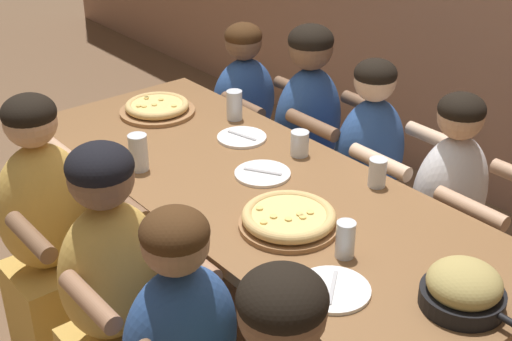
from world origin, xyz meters
The scene contains 18 objects.
dining_table centered at (0.00, 0.00, 0.70)m, with size 2.17×0.83×0.78m.
pizza_board_main centered at (0.31, -0.11, 0.82)m, with size 0.34×0.34×0.06m.
pizza_board_second centered at (-0.78, 0.06, 0.81)m, with size 0.34×0.34×0.05m.
skillet_bowl centered at (0.92, -0.01, 0.84)m, with size 0.35×0.24×0.14m.
empty_plate_a centered at (-0.03, 0.06, 0.79)m, with size 0.21×0.21×0.02m.
empty_plate_b centered at (0.65, -0.24, 0.79)m, with size 0.22×0.22×0.02m.
empty_plate_c centered at (-0.33, 0.19, 0.79)m, with size 0.21×0.21×0.02m.
drinking_glass_a centered at (0.30, 0.33, 0.84)m, with size 0.07×0.07×0.11m.
drinking_glass_b centered at (-0.37, -0.28, 0.85)m, with size 0.07×0.07×0.14m.
drinking_glass_c centered at (-0.51, 0.30, 0.85)m, with size 0.07×0.07×0.13m.
drinking_glass_d centered at (0.54, -0.09, 0.84)m, with size 0.06×0.06×0.12m.
drinking_glass_e centered at (-0.07, 0.28, 0.83)m, with size 0.07×0.07×0.10m.
diner_near_center centered at (0.04, -0.64, 0.54)m, with size 0.51×0.40×1.15m.
diner_far_center centered at (-0.01, 0.64, 0.50)m, with size 0.51×0.40×1.12m.
diner_near_midleft centered at (-0.48, -0.64, 0.53)m, with size 0.51×0.40×1.15m.
diner_far_left centered at (-0.87, 0.64, 0.49)m, with size 0.51×0.40×1.08m.
diner_far_midright centered at (0.42, 0.64, 0.50)m, with size 0.51×0.40×1.10m.
diner_far_midleft centered at (-0.39, 0.64, 0.55)m, with size 0.51×0.40×1.18m.
Camera 1 is at (1.80, -1.47, 2.06)m, focal length 50.00 mm.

